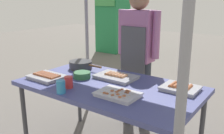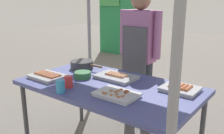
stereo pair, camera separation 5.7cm
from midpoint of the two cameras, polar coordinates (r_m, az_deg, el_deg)
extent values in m
cube|color=#4C518C|center=(2.27, -0.04, -4.42)|extent=(1.60, 0.90, 0.04)
cylinder|color=#3F3F44|center=(2.67, -18.34, -10.75)|extent=(0.04, 0.04, 0.71)
cylinder|color=#3F3F44|center=(3.13, -6.54, -6.09)|extent=(0.04, 0.04, 0.71)
cylinder|color=#3F3F44|center=(2.44, 20.28, -13.55)|extent=(0.04, 0.04, 0.71)
cylinder|color=gray|center=(1.06, 15.03, -10.19)|extent=(0.04, 0.04, 2.11)
cylinder|color=gray|center=(3.38, -4.68, 7.87)|extent=(0.04, 0.04, 2.11)
cube|color=#ADADB2|center=(2.50, -13.70, -2.22)|extent=(0.32, 0.24, 0.02)
cube|color=#ADADB2|center=(2.50, -13.72, -1.87)|extent=(0.33, 0.25, 0.01)
cylinder|color=#9E512D|center=(2.59, -15.47, -1.18)|extent=(0.03, 0.12, 0.03)
cylinder|color=#9E512D|center=(2.56, -15.05, -1.31)|extent=(0.03, 0.12, 0.03)
cylinder|color=#9E512D|center=(2.54, -14.62, -1.43)|extent=(0.03, 0.12, 0.03)
cylinder|color=#9E512D|center=(2.52, -14.18, -1.56)|extent=(0.03, 0.12, 0.03)
cylinder|color=#9E512D|center=(2.49, -13.73, -1.69)|extent=(0.03, 0.12, 0.03)
cylinder|color=#9E512D|center=(2.47, -13.28, -1.82)|extent=(0.03, 0.12, 0.03)
cylinder|color=#9E512D|center=(2.45, -12.82, -1.96)|extent=(0.03, 0.12, 0.03)
cylinder|color=#9E512D|center=(2.43, -12.35, -2.09)|extent=(0.03, 0.12, 0.03)
cylinder|color=#9E512D|center=(2.40, -11.87, -2.23)|extent=(0.03, 0.12, 0.03)
cube|color=silver|center=(1.99, 1.90, -6.40)|extent=(0.32, 0.22, 0.02)
cube|color=silver|center=(1.99, 1.90, -5.98)|extent=(0.33, 0.24, 0.01)
cylinder|color=tan|center=(1.93, 0.66, -6.49)|extent=(0.24, 0.01, 0.01)
cube|color=#B7663D|center=(1.89, 2.31, -6.95)|extent=(0.02, 0.02, 0.02)
cube|color=#B7663D|center=(1.96, -0.56, -6.15)|extent=(0.02, 0.02, 0.02)
cube|color=#B7663D|center=(1.97, -1.16, -5.98)|extent=(0.02, 0.02, 0.02)
cube|color=#B7663D|center=(1.93, 0.67, -6.50)|extent=(0.02, 0.02, 0.02)
cylinder|color=tan|center=(1.96, 1.29, -6.18)|extent=(0.24, 0.01, 0.01)
cube|color=#B7663D|center=(1.91, 3.30, -6.72)|extent=(0.02, 0.02, 0.02)
cube|color=#B7663D|center=(1.94, 1.87, -6.33)|extent=(0.02, 0.02, 0.02)
cylinder|color=tan|center=(1.98, 1.90, -5.87)|extent=(0.24, 0.01, 0.01)
cube|color=#B7663D|center=(1.99, 1.65, -5.80)|extent=(0.02, 0.02, 0.02)
cube|color=#B7663D|center=(2.01, 0.64, -5.53)|extent=(0.02, 0.02, 0.02)
cylinder|color=tan|center=(2.01, 2.50, -5.57)|extent=(0.24, 0.01, 0.01)
cube|color=#B7663D|center=(2.02, 2.21, -5.49)|extent=(0.02, 0.02, 0.02)
cube|color=#B7663D|center=(1.98, 3.78, -5.90)|extent=(0.02, 0.02, 0.02)
cube|color=#B7663D|center=(1.98, 4.08, -5.98)|extent=(0.02, 0.02, 0.02)
cylinder|color=tan|center=(2.04, 3.08, -5.27)|extent=(0.24, 0.01, 0.01)
cube|color=#B7663D|center=(2.02, 4.00, -5.51)|extent=(0.02, 0.02, 0.02)
cube|color=#B7663D|center=(2.04, 2.87, -5.22)|extent=(0.02, 0.02, 0.02)
cube|color=#B7663D|center=(2.01, 4.43, -5.61)|extent=(0.02, 0.02, 0.02)
cube|color=#ADADB2|center=(2.42, 1.65, -2.40)|extent=(0.38, 0.25, 0.02)
cube|color=#ADADB2|center=(2.41, 1.65, -2.03)|extent=(0.39, 0.26, 0.01)
cylinder|color=tan|center=(2.46, -0.04, -1.42)|extent=(0.03, 0.09, 0.03)
cylinder|color=tan|center=(2.44, 0.63, -1.57)|extent=(0.03, 0.09, 0.03)
cylinder|color=tan|center=(2.42, 1.31, -1.72)|extent=(0.03, 0.09, 0.03)
cylinder|color=tan|center=(2.40, 2.00, -1.88)|extent=(0.03, 0.09, 0.03)
cylinder|color=tan|center=(2.38, 2.71, -2.03)|extent=(0.03, 0.09, 0.03)
cylinder|color=tan|center=(2.36, 3.43, -2.19)|extent=(0.03, 0.09, 0.03)
cube|color=#ADADB2|center=(2.19, 15.85, -4.94)|extent=(0.29, 0.24, 0.02)
cube|color=#ADADB2|center=(2.18, 15.88, -4.55)|extent=(0.30, 0.25, 0.01)
cylinder|color=#B7663D|center=(2.20, 14.23, -3.97)|extent=(0.03, 0.13, 0.03)
cylinder|color=#B7663D|center=(2.19, 15.06, -4.14)|extent=(0.03, 0.13, 0.03)
cylinder|color=#B7663D|center=(2.18, 15.90, -4.31)|extent=(0.03, 0.13, 0.03)
cylinder|color=#B7663D|center=(2.17, 16.75, -4.48)|extent=(0.03, 0.13, 0.03)
cylinder|color=#B7663D|center=(2.16, 17.60, -4.65)|extent=(0.03, 0.13, 0.03)
cylinder|color=#38383A|center=(2.77, -6.22, 0.54)|extent=(0.25, 0.25, 0.08)
cylinder|color=brown|center=(2.63, -3.00, 0.21)|extent=(0.16, 0.02, 0.02)
cylinder|color=#386B33|center=(2.76, -6.24, 1.19)|extent=(0.23, 0.23, 0.01)
cylinder|color=#33723F|center=(2.45, -6.00, -1.75)|extent=(0.17, 0.17, 0.06)
cylinder|color=#338CBF|center=(2.09, -10.82, -4.32)|extent=(0.07, 0.07, 0.11)
cylinder|color=red|center=(2.20, -9.06, -3.32)|extent=(0.07, 0.07, 0.10)
cylinder|color=#333842|center=(3.07, 4.68, -5.54)|extent=(0.12, 0.12, 0.80)
cylinder|color=#333842|center=(2.97, 8.28, -6.43)|extent=(0.12, 0.12, 0.80)
cube|color=#B26B9E|center=(2.84, 6.87, 6.95)|extent=(0.34, 0.20, 0.57)
cube|color=#4C4C51|center=(2.77, 5.61, 3.80)|extent=(0.30, 0.02, 0.51)
cylinder|color=#B26B9E|center=(2.95, 3.18, 7.92)|extent=(0.08, 0.08, 0.51)
cylinder|color=#B26B9E|center=(2.73, 10.88, 7.05)|extent=(0.08, 0.08, 0.51)
sphere|color=#9E7256|center=(2.81, 7.13, 14.87)|extent=(0.22, 0.22, 0.22)
cube|color=#237F47|center=(7.16, 1.49, 10.77)|extent=(0.71, 0.70, 1.81)
camera|label=1|loc=(0.03, -89.27, 0.20)|focal=40.50mm
camera|label=2|loc=(0.03, 90.73, -0.20)|focal=40.50mm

